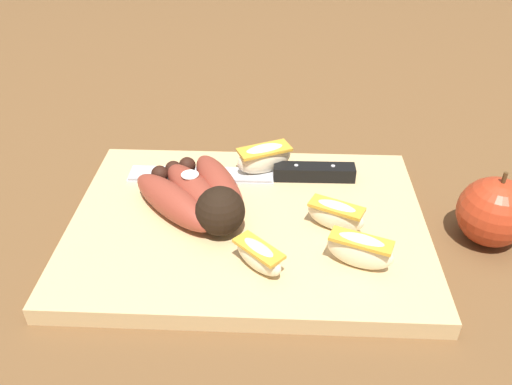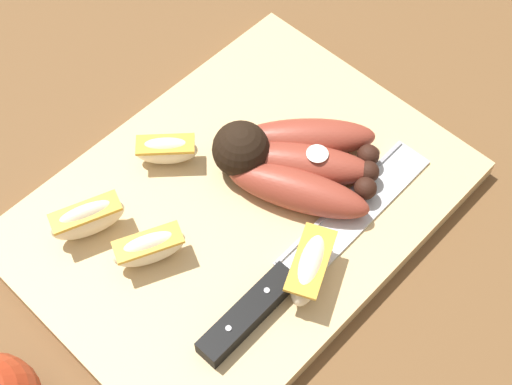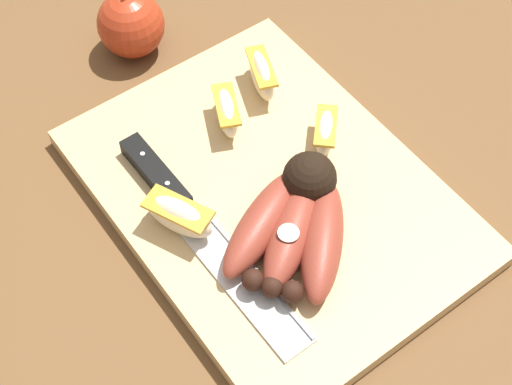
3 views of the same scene
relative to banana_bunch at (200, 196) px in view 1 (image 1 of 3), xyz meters
The scene contains 9 objects.
ground_plane 0.08m from the banana_bunch, 158.95° to the left, with size 6.00×6.00×0.00m, color brown.
cutting_board 0.06m from the banana_bunch, 166.82° to the left, with size 0.39×0.29×0.02m, color tan.
banana_bunch is the anchor object (origin of this frame).
chefs_knife 0.11m from the banana_bunch, 139.42° to the right, with size 0.28×0.04×0.02m.
apple_wedge_near 0.15m from the banana_bunch, behind, with size 0.07×0.05×0.04m.
apple_wedge_middle 0.19m from the banana_bunch, 153.04° to the left, with size 0.07×0.04×0.04m.
apple_wedge_far 0.12m from the banana_bunch, 127.46° to the left, with size 0.06×0.05×0.03m.
apple_wedge_extra 0.11m from the banana_bunch, 129.37° to the right, with size 0.08×0.05×0.04m.
whole_apple 0.32m from the banana_bunch, behind, with size 0.08×0.08×0.09m.
Camera 1 is at (-0.01, 0.45, 0.38)m, focal length 36.87 mm.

